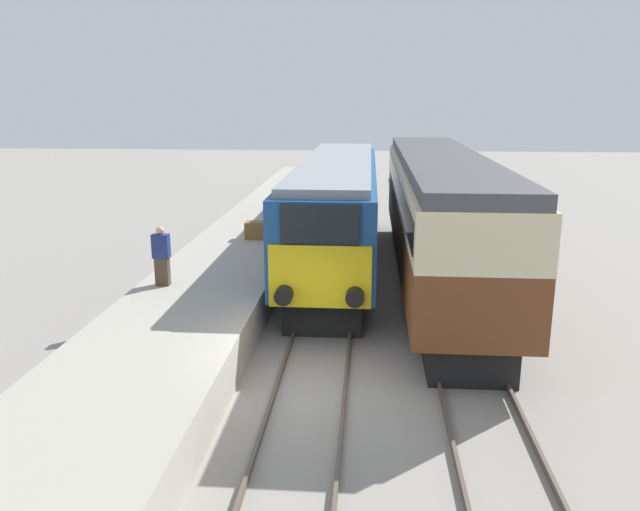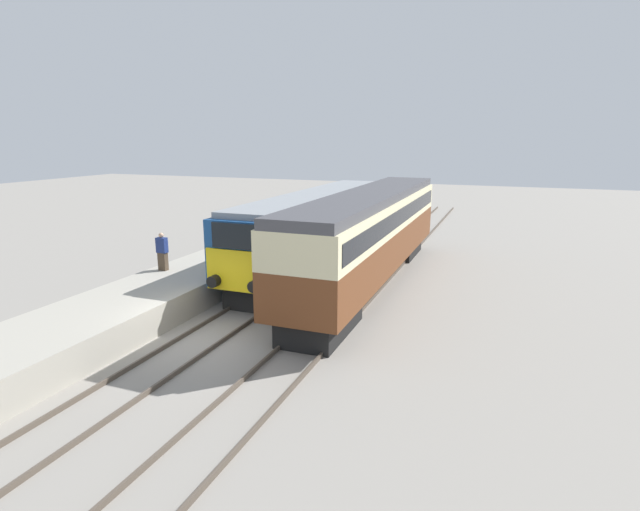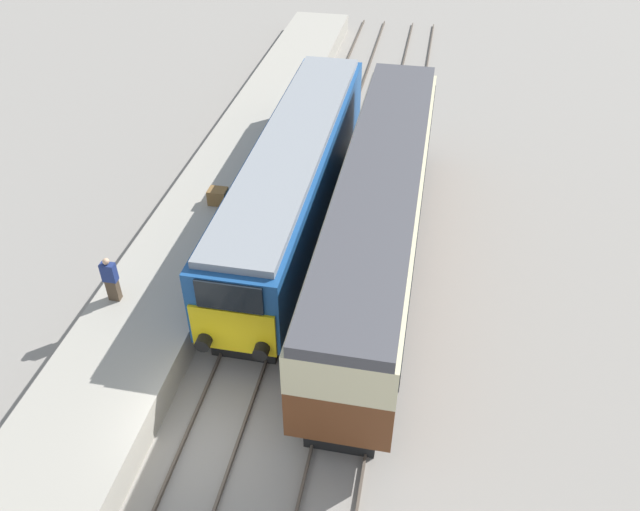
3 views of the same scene
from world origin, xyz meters
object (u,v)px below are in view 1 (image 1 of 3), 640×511
at_px(locomotive, 337,205).
at_px(person_on_platform, 162,256).
at_px(passenger_carriage, 439,206).
at_px(luggage_crate, 256,230).

bearing_deg(locomotive, person_on_platform, -123.43).
relative_size(passenger_carriage, luggage_crate, 24.06).
height_order(person_on_platform, luggage_crate, person_on_platform).
xyz_separation_m(locomotive, person_on_platform, (-4.33, -6.56, -0.32)).
xyz_separation_m(person_on_platform, luggage_crate, (1.46, 5.82, -0.49)).
bearing_deg(locomotive, luggage_crate, -165.56).
distance_m(locomotive, person_on_platform, 7.87).
bearing_deg(person_on_platform, passenger_carriage, 30.49).
xyz_separation_m(locomotive, passenger_carriage, (3.40, -2.01, 0.36)).
xyz_separation_m(locomotive, luggage_crate, (-2.87, -0.74, -0.81)).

